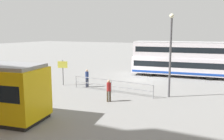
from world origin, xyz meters
The scene contains 7 objects.
ground_plane centered at (0.00, 0.00, 0.00)m, with size 160.00×160.00×0.00m, color gray.
double_decker_bus centered at (-3.78, -3.52, 2.05)m, with size 11.35×3.65×4.02m.
pedestrian_near_railing centered at (3.25, 5.69, 0.96)m, with size 0.37×0.37×1.66m.
pedestrian_crossing centered at (-0.70, 9.13, 0.94)m, with size 0.44×0.44×1.64m.
pedestrian_railing centered at (0.34, 6.56, 0.74)m, with size 7.66×0.77×1.08m.
info_sign centered at (5.76, 6.02, 1.67)m, with size 0.94×0.33×2.44m.
street_lamp centered at (-4.47, 5.93, 3.83)m, with size 0.36×0.36×6.51m.
Camera 1 is at (-8.39, 24.85, 5.17)m, focal length 38.93 mm.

